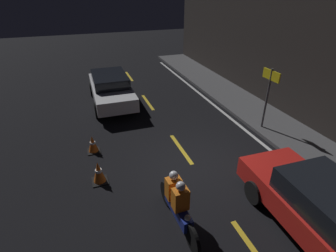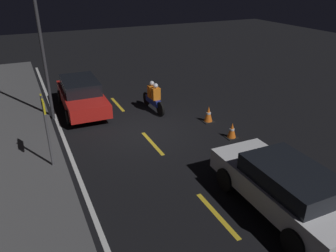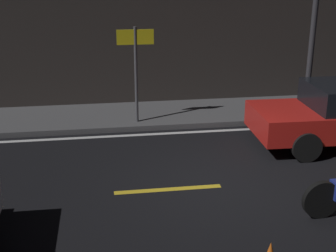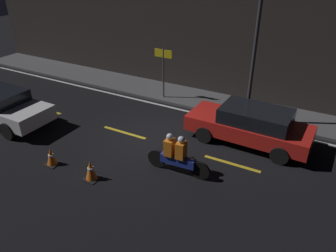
% 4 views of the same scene
% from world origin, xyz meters
% --- Properties ---
extents(ground_plane, '(56.00, 56.00, 0.00)m').
position_xyz_m(ground_plane, '(0.00, 0.00, 0.00)').
color(ground_plane, black).
extents(raised_curb, '(28.00, 2.17, 0.14)m').
position_xyz_m(raised_curb, '(0.00, 4.33, 0.07)').
color(raised_curb, '#4C4C4F').
rests_on(raised_curb, ground).
extents(lane_dash_b, '(2.00, 0.14, 0.01)m').
position_xyz_m(lane_dash_b, '(-5.50, 0.00, 0.00)').
color(lane_dash_b, gold).
rests_on(lane_dash_b, ground).
extents(lane_dash_c, '(2.00, 0.14, 0.01)m').
position_xyz_m(lane_dash_c, '(-1.00, 0.00, 0.00)').
color(lane_dash_c, gold).
rests_on(lane_dash_c, ground).
extents(lane_dash_d, '(2.00, 0.14, 0.01)m').
position_xyz_m(lane_dash_d, '(3.50, 0.00, 0.00)').
color(lane_dash_d, gold).
rests_on(lane_dash_d, ground).
extents(lane_dash_e, '(2.00, 0.14, 0.01)m').
position_xyz_m(lane_dash_e, '(8.00, 0.00, 0.00)').
color(lane_dash_e, gold).
rests_on(lane_dash_e, ground).
extents(lane_solid_kerb, '(25.20, 0.14, 0.01)m').
position_xyz_m(lane_solid_kerb, '(0.00, 2.99, 0.00)').
color(lane_solid_kerb, silver).
rests_on(lane_solid_kerb, ground).
extents(sedan_white, '(4.47, 1.94, 1.42)m').
position_xyz_m(sedan_white, '(-6.06, -1.69, 0.78)').
color(sedan_white, silver).
rests_on(sedan_white, ground).
extents(taxi_red, '(4.58, 1.95, 1.43)m').
position_xyz_m(taxi_red, '(3.57, 1.67, 0.76)').
color(taxi_red, red).
rests_on(taxi_red, ground).
extents(motorcycle, '(2.19, 0.39, 1.39)m').
position_xyz_m(motorcycle, '(2.03, -1.33, 0.66)').
color(motorcycle, black).
rests_on(motorcycle, ground).
extents(traffic_cone_near, '(0.44, 0.44, 0.63)m').
position_xyz_m(traffic_cone_near, '(-1.87, -2.99, 0.31)').
color(traffic_cone_near, black).
rests_on(traffic_cone_near, ground).
extents(traffic_cone_mid, '(0.47, 0.47, 0.70)m').
position_xyz_m(traffic_cone_mid, '(-0.16, -2.97, 0.34)').
color(traffic_cone_mid, black).
rests_on(traffic_cone_mid, ground).
extents(shop_sign, '(0.90, 0.08, 2.40)m').
position_xyz_m(shop_sign, '(-1.25, 3.64, 1.82)').
color(shop_sign, '#4C4C51').
rests_on(shop_sign, raised_curb).
extents(street_lamp, '(0.28, 0.28, 5.76)m').
position_xyz_m(street_lamp, '(3.03, 3.09, 3.24)').
color(street_lamp, '#333338').
rests_on(street_lamp, ground).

